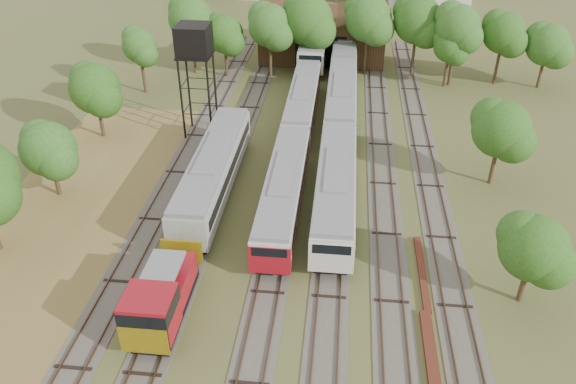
# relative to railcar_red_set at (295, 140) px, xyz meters

# --- Properties ---
(dry_grass_patch) EXTENTS (14.00, 60.00, 0.04)m
(dry_grass_patch) POSITION_rel_railcar_red_set_xyz_m (-16.00, -20.71, -1.82)
(dry_grass_patch) COLOR brown
(dry_grass_patch) RESTS_ON ground
(tracks) EXTENTS (24.60, 80.00, 0.19)m
(tracks) POSITION_rel_railcar_red_set_xyz_m (1.33, -3.71, -1.80)
(tracks) COLOR #4C473D
(tracks) RESTS_ON ground
(railcar_red_set) EXTENTS (2.81, 34.57, 3.48)m
(railcar_red_set) POSITION_rel_railcar_red_set_xyz_m (0.00, 0.00, 0.00)
(railcar_red_set) COLOR black
(railcar_red_set) RESTS_ON ground
(railcar_green_set) EXTENTS (3.03, 52.08, 3.75)m
(railcar_green_set) POSITION_rel_railcar_red_set_xyz_m (4.00, 9.22, 0.15)
(railcar_green_set) COLOR black
(railcar_green_set) RESTS_ON ground
(railcar_rear) EXTENTS (3.23, 16.08, 4.00)m
(railcar_rear) POSITION_rel_railcar_red_set_xyz_m (0.00, 27.25, 0.27)
(railcar_rear) COLOR black
(railcar_rear) RESTS_ON ground
(shunter_locomotive) EXTENTS (2.83, 8.10, 3.71)m
(shunter_locomotive) POSITION_rel_railcar_red_set_xyz_m (-6.00, -21.52, -0.05)
(shunter_locomotive) COLOR black
(shunter_locomotive) RESTS_ON ground
(old_grey_coach) EXTENTS (3.07, 18.00, 3.80)m
(old_grey_coach) POSITION_rel_railcar_red_set_xyz_m (-6.00, -6.60, 0.24)
(old_grey_coach) COLOR black
(old_grey_coach) RESTS_ON ground
(water_tower) EXTENTS (3.13, 3.13, 10.84)m
(water_tower) POSITION_rel_railcar_red_set_xyz_m (-9.75, 4.26, 7.30)
(water_tower) COLOR black
(water_tower) RESTS_ON ground
(rail_pile_near) EXTENTS (0.68, 10.16, 0.34)m
(rail_pile_near) POSITION_rel_railcar_red_set_xyz_m (10.00, -24.23, -1.67)
(rail_pile_near) COLOR #582619
(rail_pile_near) RESTS_ON ground
(rail_pile_far) EXTENTS (0.49, 7.76, 0.25)m
(rail_pile_far) POSITION_rel_railcar_red_set_xyz_m (10.20, -15.25, -1.71)
(rail_pile_far) COLOR #582619
(rail_pile_far) RESTS_ON ground
(maintenance_shed) EXTENTS (16.45, 11.55, 7.58)m
(maintenance_shed) POSITION_rel_railcar_red_set_xyz_m (1.00, 29.26, 1.08)
(maintenance_shed) COLOR #3B2115
(maintenance_shed) RESTS_ON ground
(tree_band_far) EXTENTS (46.69, 8.33, 9.69)m
(tree_band_far) POSITION_rel_railcar_red_set_xyz_m (5.33, 21.48, 4.55)
(tree_band_far) COLOR #382616
(tree_band_far) RESTS_ON ground
(tree_band_right) EXTENTS (5.43, 40.79, 7.46)m
(tree_band_right) POSITION_rel_railcar_red_set_xyz_m (16.56, -2.23, 2.90)
(tree_band_right) COLOR #382616
(tree_band_right) RESTS_ON ground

